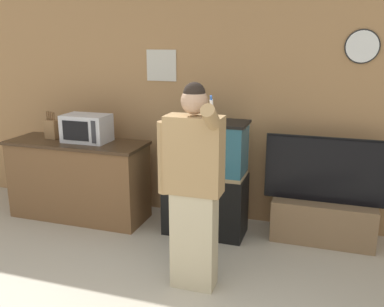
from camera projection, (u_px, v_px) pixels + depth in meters
The scene contains 7 objects.
wall_back_paneled at pixel (214, 109), 4.95m from camera, with size 10.00×0.08×2.60m.
counter_island at pixel (79, 179), 5.09m from camera, with size 1.66×0.61×0.93m.
microwave at pixel (87, 128), 4.92m from camera, with size 0.53×0.34×0.32m.
knife_block at pixel (51, 128), 5.08m from camera, with size 0.14×0.09×0.33m.
aquarium_on_stand at pixel (205, 178), 4.61m from camera, with size 0.88×0.43×1.26m.
tv_on_stand at pixel (323, 211), 4.49m from camera, with size 1.27×0.40×1.13m.
person_standing at pixel (193, 186), 3.52m from camera, with size 0.56×0.42×1.77m.
Camera 1 is at (1.29, -1.53, 2.09)m, focal length 40.00 mm.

